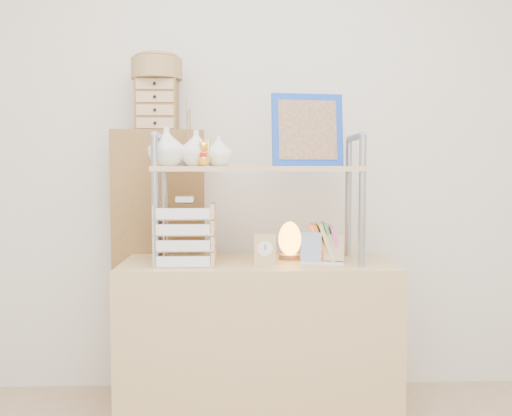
% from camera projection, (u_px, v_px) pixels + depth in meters
% --- Properties ---
extents(desk, '(1.20, 0.50, 0.75)m').
position_uv_depth(desk, '(258.00, 344.00, 2.55)').
color(desk, tan).
rests_on(desk, ground).
extents(cabinet, '(0.47, 0.28, 1.35)m').
position_uv_depth(cabinet, '(160.00, 265.00, 2.89)').
color(cabinet, brown).
rests_on(cabinet, ground).
extents(hutch, '(0.93, 0.34, 0.75)m').
position_uv_depth(hutch, '(235.00, 162.00, 2.51)').
color(hutch, gray).
rests_on(hutch, desk).
extents(letter_tray, '(0.24, 0.23, 0.29)m').
position_uv_depth(letter_tray, '(185.00, 237.00, 2.44)').
color(letter_tray, tan).
rests_on(letter_tray, desk).
extents(salt_lamp, '(0.11, 0.11, 0.17)m').
position_uv_depth(salt_lamp, '(290.00, 240.00, 2.59)').
color(salt_lamp, brown).
rests_on(salt_lamp, desk).
extents(desk_clock, '(0.09, 0.04, 0.13)m').
position_uv_depth(desk_clock, '(265.00, 249.00, 2.45)').
color(desk_clock, tan).
rests_on(desk_clock, desk).
extents(postcard_stand, '(0.20, 0.09, 0.14)m').
position_uv_depth(postcard_stand, '(322.00, 255.00, 2.47)').
color(postcard_stand, white).
rests_on(postcard_stand, desk).
extents(drawer_chest, '(0.20, 0.16, 0.25)m').
position_uv_depth(drawer_chest, '(157.00, 105.00, 2.81)').
color(drawer_chest, brown).
rests_on(drawer_chest, cabinet).
extents(woven_basket, '(0.25, 0.25, 0.10)m').
position_uv_depth(woven_basket, '(157.00, 69.00, 2.80)').
color(woven_basket, olive).
rests_on(woven_basket, drawer_chest).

